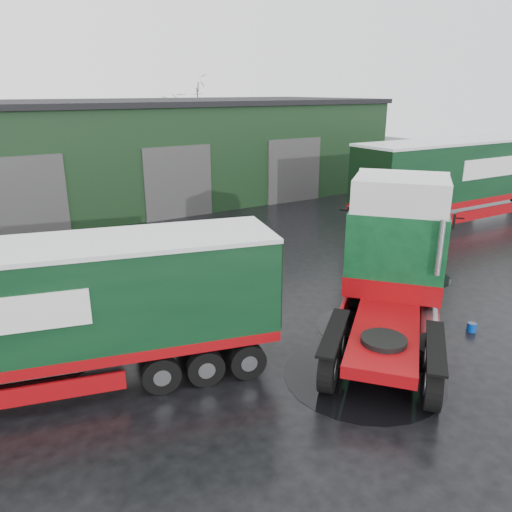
{
  "coord_description": "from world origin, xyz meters",
  "views": [
    {
      "loc": [
        -9.14,
        -11.65,
        6.95
      ],
      "look_at": [
        -0.76,
        1.55,
        1.7
      ],
      "focal_mm": 35.0,
      "sensor_mm": 36.0,
      "label": 1
    }
  ],
  "objects": [
    {
      "name": "puddle_4",
      "position": [
        1.1,
        -1.78,
        0.0
      ],
      "size": [
        3.0,
        3.0,
        0.01
      ],
      "primitive_type": "cylinder",
      "color": "black",
      "rests_on": "ground"
    },
    {
      "name": "tree_back_b",
      "position": [
        10.0,
        30.0,
        3.75
      ],
      "size": [
        4.4,
        4.4,
        7.5
      ],
      "primitive_type": null,
      "color": "black",
      "rests_on": "ground"
    },
    {
      "name": "warehouse",
      "position": [
        2.0,
        20.0,
        3.16
      ],
      "size": [
        32.4,
        12.4,
        6.3
      ],
      "color": "black",
      "rests_on": "ground"
    },
    {
      "name": "wash_bucket",
      "position": [
        3.61,
        -3.7,
        0.13
      ],
      "size": [
        0.31,
        0.31,
        0.26
      ],
      "primitive_type": "cylinder",
      "rotation": [
        0.0,
        0.0,
        -0.14
      ],
      "color": "#0737A2",
      "rests_on": "ground"
    },
    {
      "name": "trailer_left",
      "position": [
        -8.01,
        0.0,
        1.84
      ],
      "size": [
        12.05,
        5.36,
        3.67
      ],
      "primitive_type": null,
      "rotation": [
        0.0,
        0.0,
        1.31
      ],
      "color": "silver",
      "rests_on": "ground"
    },
    {
      "name": "ground",
      "position": [
        0.0,
        0.0,
        0.0
      ],
      "size": [
        100.0,
        100.0,
        0.0
      ],
      "primitive_type": "plane",
      "color": "black"
    },
    {
      "name": "puddle_2",
      "position": [
        -8.03,
        1.7,
        0.0
      ],
      "size": [
        3.75,
        3.75,
        0.01
      ],
      "primitive_type": "cylinder",
      "color": "black",
      "rests_on": "ground"
    },
    {
      "name": "lorry_right",
      "position": [
        14.35,
        5.0,
        2.25
      ],
      "size": [
        17.2,
        3.36,
        4.5
      ],
      "primitive_type": null,
      "rotation": [
        0.0,
        0.0,
        -1.59
      ],
      "color": "silver",
      "rests_on": "ground"
    },
    {
      "name": "puddle_1",
      "position": [
        5.79,
        0.33,
        0.0
      ],
      "size": [
        2.69,
        2.69,
        0.01
      ],
      "primitive_type": "cylinder",
      "color": "black",
      "rests_on": "ground"
    },
    {
      "name": "puddle_0",
      "position": [
        -0.89,
        -3.77,
        0.0
      ],
      "size": [
        4.08,
        4.08,
        0.01
      ],
      "primitive_type": "cylinder",
      "color": "black",
      "rests_on": "ground"
    },
    {
      "name": "hero_tractor",
      "position": [
        0.68,
        -3.0,
        2.29
      ],
      "size": [
        7.67,
        7.14,
        4.59
      ],
      "primitive_type": null,
      "rotation": [
        0.0,
        0.0,
        -0.87
      ],
      "color": "#0D4220",
      "rests_on": "ground"
    }
  ]
}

